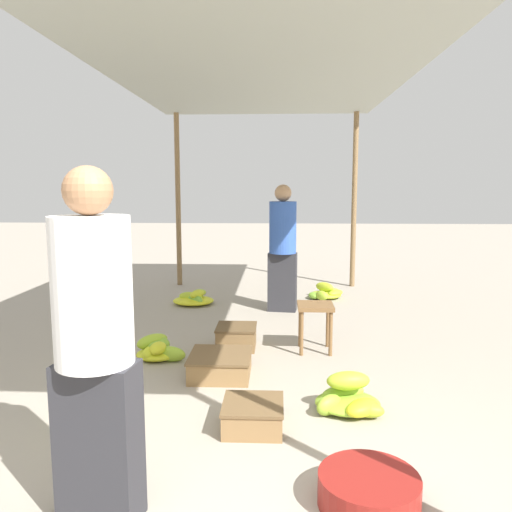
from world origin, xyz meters
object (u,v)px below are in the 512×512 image
Objects in this scene: vendor_foreground at (95,344)px; basin_black at (369,490)px; banana_pile_left_0 at (98,409)px; shopper_walking_mid at (283,246)px; banana_pile_left_2 at (194,299)px; banana_pile_right_1 at (326,293)px; banana_pile_left_1 at (158,350)px; stool at (315,314)px; banana_pile_right_0 at (347,399)px; crate_near at (236,337)px; crate_far at (220,365)px; crate_mid at (253,415)px.

basin_black is (1.29, 0.15, -0.79)m from vendor_foreground.
shopper_walking_mid reaches higher than banana_pile_left_0.
banana_pile_right_1 reaches higher than banana_pile_left_2.
banana_pile_left_1 is (-0.27, 2.22, -0.78)m from vendor_foreground.
banana_pile_left_1 is 3.17m from banana_pile_right_1.
vendor_foreground is at bearing -86.13° from banana_pile_left_2.
stool reaches higher than banana_pile_left_2.
vendor_foreground is 3.60× the size of stool.
shopper_walking_mid is at bearing 58.30° from banana_pile_left_1.
banana_pile_right_0 is 1.35× the size of crate_near.
shopper_walking_mid is at bearing -13.27° from banana_pile_left_2.
banana_pile_right_0 reaches higher than banana_pile_left_1.
basin_black is at bearing 6.83° from vendor_foreground.
shopper_walking_mid is (-0.30, 1.58, 0.46)m from stool.
banana_pile_left_2 is at bearing 104.42° from crate_far.
crate_far is (-1.17, -2.99, 0.02)m from banana_pile_right_1.
crate_far is at bearing -75.58° from banana_pile_left_2.
vendor_foreground reaches higher than banana_pile_right_1.
basin_black is 1.00× the size of banana_pile_left_1.
crate_mid is 3.26m from shopper_walking_mid.
banana_pile_right_1 is 3.21m from crate_far.
basin_black is 0.97× the size of banana_pile_left_0.
banana_pile_right_1 reaches higher than crate_far.
banana_pile_left_2 is (-1.59, 4.23, -0.01)m from basin_black.
banana_pile_right_1 is at bearing 81.80° from stool.
basin_black is 1.27× the size of crate_mid.
basin_black is 0.99× the size of crate_far.
banana_pile_left_0 reaches higher than crate_far.
crate_mid is (0.94, -1.29, 0.00)m from banana_pile_left_1.
crate_near is at bearing 109.56° from basin_black.
banana_pile_right_0 is (0.14, -1.30, -0.29)m from stool.
banana_pile_left_0 is 1.74m from banana_pile_right_0.
crate_far is (0.36, 1.84, -0.77)m from vendor_foreground.
stool is 0.81m from crate_near.
crate_mid is (-0.52, -1.59, -0.28)m from stool.
shopper_walking_mid is at bearing 76.63° from crate_far.
vendor_foreground is 4.46m from banana_pile_left_2.
basin_black is 2.59m from banana_pile_left_1.
banana_pile_left_0 is 1.76m from crate_near.
banana_pile_left_1 is 0.79m from crate_near.
basin_black is 0.32× the size of shopper_walking_mid.
banana_pile_left_2 is at bearing -166.27° from banana_pile_right_1.
crate_mid is at bearing -70.63° from crate_far.
stool is at bearing -79.16° from shopper_walking_mid.
banana_pile_right_0 is 0.96× the size of banana_pile_right_1.
vendor_foreground reaches higher than banana_pile_left_0.
crate_far is (-0.84, -0.68, -0.27)m from stool.
banana_pile_left_0 is at bearing -91.69° from banana_pile_left_2.
banana_pile_left_2 is at bearing 166.73° from shopper_walking_mid.
banana_pile_left_1 is at bearing 127.05° from basin_black.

